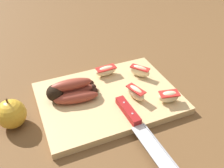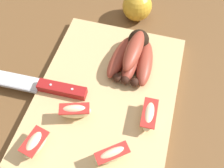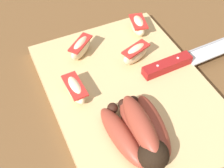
{
  "view_description": "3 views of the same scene",
  "coord_description": "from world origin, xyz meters",
  "views": [
    {
      "loc": [
        0.19,
        0.51,
        0.47
      ],
      "look_at": [
        -0.03,
        -0.02,
        0.03
      ],
      "focal_mm": 40.41,
      "sensor_mm": 36.0,
      "label": 1
    },
    {
      "loc": [
        -0.26,
        -0.07,
        0.47
      ],
      "look_at": [
        0.0,
        0.0,
        0.04
      ],
      "focal_mm": 40.98,
      "sensor_mm": 36.0,
      "label": 2
    },
    {
      "loc": [
        0.28,
        -0.16,
        0.43
      ],
      "look_at": [
        -0.02,
        -0.02,
        0.03
      ],
      "focal_mm": 47.87,
      "sensor_mm": 36.0,
      "label": 3
    }
  ],
  "objects": [
    {
      "name": "ground_plane",
      "position": [
        0.0,
        0.0,
        0.0
      ],
      "size": [
        6.0,
        6.0,
        0.0
      ],
      "primitive_type": "plane",
      "color": "brown"
    },
    {
      "name": "whole_apple",
      "position": [
        0.24,
        0.01,
        0.04
      ],
      "size": [
        0.07,
        0.07,
        0.09
      ],
      "color": "gold",
      "rests_on": "ground_plane"
    },
    {
      "name": "apple_wedge_near",
      "position": [
        -0.07,
        0.06,
        0.04
      ],
      "size": [
        0.04,
        0.06,
        0.04
      ],
      "color": "beige",
      "rests_on": "cutting_board"
    },
    {
      "name": "apple_wedge_middle",
      "position": [
        -0.13,
        -0.03,
        0.04
      ],
      "size": [
        0.05,
        0.06,
        0.04
      ],
      "color": "beige",
      "rests_on": "cutting_board"
    },
    {
      "name": "cutting_board",
      "position": [
        -0.01,
        0.01,
        0.01
      ],
      "size": [
        0.38,
        0.28,
        0.02
      ],
      "primitive_type": "cube",
      "color": "tan",
      "rests_on": "ground_plane"
    },
    {
      "name": "apple_wedge_extra",
      "position": [
        -0.04,
        -0.08,
        0.04
      ],
      "size": [
        0.07,
        0.03,
        0.03
      ],
      "color": "beige",
      "rests_on": "cutting_board"
    },
    {
      "name": "banana_bunch",
      "position": [
        0.09,
        -0.02,
        0.04
      ],
      "size": [
        0.14,
        0.1,
        0.06
      ],
      "color": "black",
      "rests_on": "cutting_board"
    },
    {
      "name": "apple_wedge_far",
      "position": [
        -0.15,
        0.1,
        0.04
      ],
      "size": [
        0.06,
        0.04,
        0.03
      ],
      "color": "beige",
      "rests_on": "cutting_board"
    },
    {
      "name": "chefs_knife",
      "position": [
        -0.03,
        0.15,
        0.03
      ],
      "size": [
        0.04,
        0.28,
        0.02
      ],
      "color": "silver",
      "rests_on": "cutting_board"
    }
  ]
}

